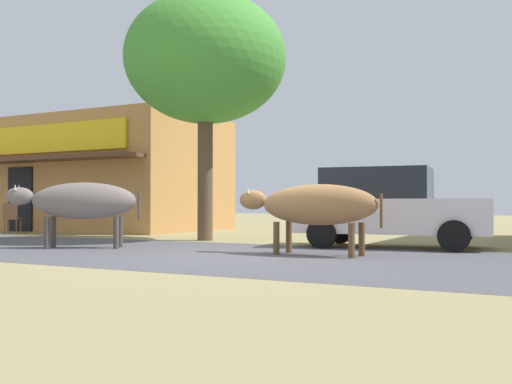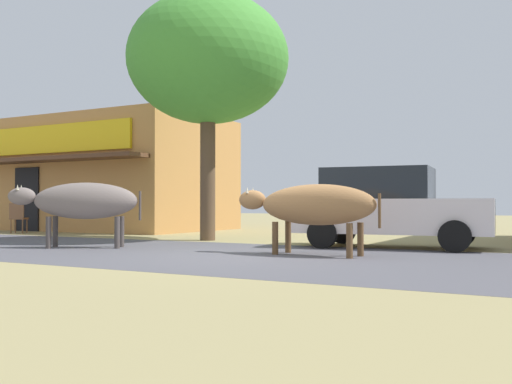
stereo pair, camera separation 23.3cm
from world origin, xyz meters
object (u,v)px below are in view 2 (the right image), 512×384
at_px(roadside_tree, 208,60).
at_px(cow_near_brown, 82,201).
at_px(cow_far_dark, 314,205).
at_px(cafe_chair_near_tree, 18,216).
at_px(parked_hatchback_car, 388,207).

distance_m(roadside_tree, cow_near_brown, 4.91).
xyz_separation_m(roadside_tree, cow_far_dark, (3.95, -2.64, -3.59)).
distance_m(roadside_tree, cafe_chair_near_tree, 8.02).
height_order(roadside_tree, cafe_chair_near_tree, roadside_tree).
bearing_deg(cafe_chair_near_tree, cow_far_dark, -14.14).
bearing_deg(parked_hatchback_car, cow_far_dark, -104.62).
xyz_separation_m(cow_near_brown, cow_far_dark, (4.84, 0.66, -0.07)).
relative_size(roadside_tree, cafe_chair_near_tree, 6.63).
distance_m(roadside_tree, parked_hatchback_car, 5.85).
relative_size(parked_hatchback_car, cow_far_dark, 1.45).
xyz_separation_m(cow_near_brown, cafe_chair_near_tree, (-6.09, 3.41, -0.43)).
bearing_deg(roadside_tree, cafe_chair_near_tree, 179.06).
distance_m(parked_hatchback_car, cow_near_brown, 6.29).
height_order(roadside_tree, parked_hatchback_car, roadside_tree).
bearing_deg(cow_far_dark, roadside_tree, 146.24).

